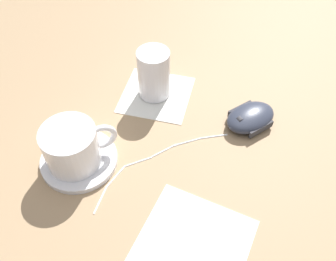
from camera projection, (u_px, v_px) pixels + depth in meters
ground_plane at (168, 153)px, 0.64m from camera, size 3.00×3.00×0.00m
saucer at (79, 160)px, 0.62m from camera, size 0.13×0.13×0.01m
coffee_cup at (73, 146)px, 0.59m from camera, size 0.09×0.11×0.07m
computer_mouse at (250, 117)px, 0.67m from camera, size 0.09×0.11×0.03m
mouse_cable at (155, 160)px, 0.63m from camera, size 0.09×0.26×0.00m
napkin_under_glass at (156, 94)px, 0.73m from camera, size 0.17×0.17×0.00m
drinking_glass at (154, 74)px, 0.69m from camera, size 0.06×0.06×0.10m
napkin_spare at (192, 245)px, 0.53m from camera, size 0.19×0.19×0.00m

